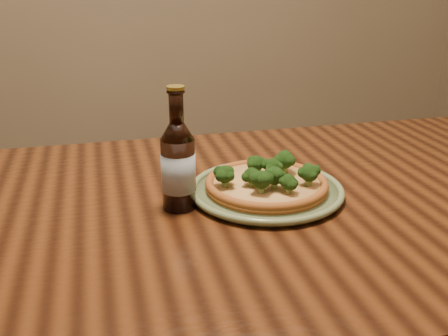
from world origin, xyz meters
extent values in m
cube|color=#45210E|center=(0.00, 0.10, 0.73)|extent=(1.60, 0.90, 0.04)
cylinder|color=#45210E|center=(0.73, 0.48, 0.35)|extent=(0.07, 0.07, 0.71)
cylinder|color=#6E7E56|center=(0.05, 0.12, 0.76)|extent=(0.29, 0.29, 0.01)
torus|color=#6E7E56|center=(0.05, 0.12, 0.76)|extent=(0.31, 0.31, 0.01)
torus|color=#6E7E56|center=(0.05, 0.12, 0.76)|extent=(0.25, 0.25, 0.01)
cylinder|color=brown|center=(0.05, 0.12, 0.77)|extent=(0.25, 0.25, 0.01)
torus|color=brown|center=(0.05, 0.12, 0.78)|extent=(0.25, 0.25, 0.02)
cylinder|color=#FDEB9A|center=(0.05, 0.12, 0.78)|extent=(0.22, 0.22, 0.01)
sphere|color=#275119|center=(0.06, 0.08, 0.81)|extent=(0.05, 0.05, 0.04)
sphere|color=#275119|center=(0.04, 0.16, 0.80)|extent=(0.04, 0.04, 0.03)
sphere|color=#275119|center=(0.07, 0.14, 0.80)|extent=(0.04, 0.04, 0.03)
sphere|color=#275119|center=(-0.03, 0.11, 0.81)|extent=(0.05, 0.05, 0.04)
sphere|color=#275119|center=(0.03, 0.07, 0.81)|extent=(0.04, 0.04, 0.04)
sphere|color=#275119|center=(0.13, 0.08, 0.80)|extent=(0.04, 0.04, 0.04)
sphere|color=#275119|center=(0.02, 0.11, 0.80)|extent=(0.04, 0.04, 0.03)
sphere|color=#275119|center=(0.11, 0.16, 0.81)|extent=(0.05, 0.05, 0.04)
sphere|color=#275119|center=(0.08, 0.06, 0.80)|extent=(0.03, 0.03, 0.03)
cylinder|color=black|center=(-0.13, 0.10, 0.82)|extent=(0.06, 0.06, 0.14)
cone|color=black|center=(-0.13, 0.10, 0.90)|extent=(0.06, 0.06, 0.03)
cylinder|color=black|center=(-0.13, 0.10, 0.95)|extent=(0.03, 0.03, 0.06)
torus|color=black|center=(-0.13, 0.10, 0.98)|extent=(0.03, 0.03, 0.01)
cylinder|color=#A58C33|center=(-0.13, 0.10, 0.98)|extent=(0.03, 0.03, 0.01)
cylinder|color=#9AA9BA|center=(-0.13, 0.10, 0.82)|extent=(0.07, 0.07, 0.07)
camera|label=1|loc=(-0.26, -0.81, 1.19)|focal=42.00mm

